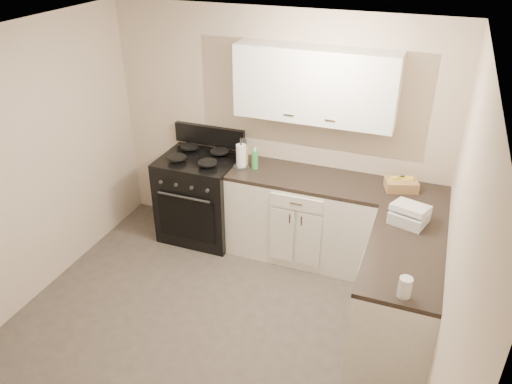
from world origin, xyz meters
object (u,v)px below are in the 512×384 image
at_px(paper_towel, 241,156).
at_px(countertop_grill, 409,217).
at_px(knife_block, 243,155).
at_px(wicker_basket, 401,185).
at_px(stove, 201,199).

distance_m(paper_towel, countertop_grill, 1.81).
relative_size(knife_block, countertop_grill, 0.71).
relative_size(wicker_basket, countertop_grill, 1.03).
distance_m(stove, knife_block, 0.77).
height_order(wicker_basket, countertop_grill, countertop_grill).
height_order(paper_towel, wicker_basket, paper_towel).
bearing_deg(stove, wicker_basket, 2.41).
relative_size(knife_block, wicker_basket, 0.69).
xyz_separation_m(knife_block, paper_towel, (0.00, -0.06, 0.02)).
xyz_separation_m(stove, wicker_basket, (2.11, 0.09, 0.53)).
distance_m(knife_block, wicker_basket, 1.62).
height_order(stove, knife_block, knife_block).
height_order(stove, wicker_basket, wicker_basket).
bearing_deg(countertop_grill, paper_towel, -179.41).
relative_size(stove, paper_towel, 4.00).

